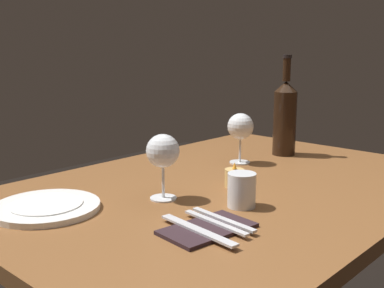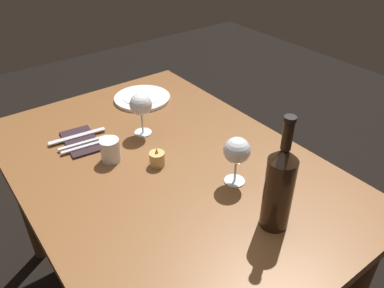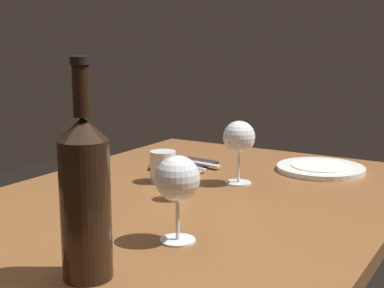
{
  "view_description": "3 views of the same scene",
  "coord_description": "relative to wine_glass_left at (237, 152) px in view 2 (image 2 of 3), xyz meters",
  "views": [
    {
      "loc": [
        0.98,
        0.77,
        1.11
      ],
      "look_at": [
        0.05,
        -0.09,
        0.85
      ],
      "focal_mm": 44.7,
      "sensor_mm": 36.0,
      "label": 1
    },
    {
      "loc": [
        -0.88,
        0.54,
        1.51
      ],
      "look_at": [
        -0.05,
        -0.08,
        0.81
      ],
      "focal_mm": 35.76,
      "sensor_mm": 36.0,
      "label": 2
    },
    {
      "loc": [
        -1.01,
        -0.64,
        1.11
      ],
      "look_at": [
        0.05,
        0.0,
        0.86
      ],
      "focal_mm": 51.23,
      "sensor_mm": 36.0,
      "label": 3
    }
  ],
  "objects": [
    {
      "name": "table_knife",
      "position": [
        0.53,
        0.3,
        -0.1
      ],
      "size": [
        0.04,
        0.21,
        0.0
      ],
      "color": "silver",
      "rests_on": "folded_napkin"
    },
    {
      "name": "wine_glass_left",
      "position": [
        0.0,
        0.0,
        0.0
      ],
      "size": [
        0.08,
        0.08,
        0.16
      ],
      "color": "white",
      "rests_on": "dining_table"
    },
    {
      "name": "fork_inner",
      "position": [
        0.48,
        0.3,
        -0.1
      ],
      "size": [
        0.03,
        0.18,
        0.0
      ],
      "color": "silver",
      "rests_on": "folded_napkin"
    },
    {
      "name": "wine_glass_right",
      "position": [
        0.42,
        0.08,
        0.0
      ],
      "size": [
        0.08,
        0.08,
        0.16
      ],
      "color": "white",
      "rests_on": "dining_table"
    },
    {
      "name": "fork_outer",
      "position": [
        0.45,
        0.3,
        -0.1
      ],
      "size": [
        0.03,
        0.18,
        0.0
      ],
      "color": "silver",
      "rests_on": "folded_napkin"
    },
    {
      "name": "dinner_plate",
      "position": [
        0.66,
        -0.05,
        -0.11
      ],
      "size": [
        0.24,
        0.24,
        0.02
      ],
      "color": "white",
      "rests_on": "dining_table"
    },
    {
      "name": "water_tumbler",
      "position": [
        0.34,
        0.26,
        -0.08
      ],
      "size": [
        0.07,
        0.07,
        0.08
      ],
      "color": "white",
      "rests_on": "dining_table"
    },
    {
      "name": "folded_napkin",
      "position": [
        0.5,
        0.3,
        -0.11
      ],
      "size": [
        0.2,
        0.13,
        0.01
      ],
      "color": "#2D1E23",
      "rests_on": "dining_table"
    },
    {
      "name": "votive_candle",
      "position": [
        0.22,
        0.15,
        -0.09
      ],
      "size": [
        0.05,
        0.05,
        0.07
      ],
      "color": "#DBB266",
      "rests_on": "dining_table"
    },
    {
      "name": "wine_bottle",
      "position": [
        -0.2,
        0.04,
        0.02
      ],
      "size": [
        0.08,
        0.08,
        0.34
      ],
      "color": "black",
      "rests_on": "dining_table"
    },
    {
      "name": "dining_table",
      "position": [
        0.21,
        0.13,
        -0.2
      ],
      "size": [
        1.3,
        0.9,
        0.74
      ],
      "color": "brown",
      "rests_on": "ground"
    }
  ]
}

